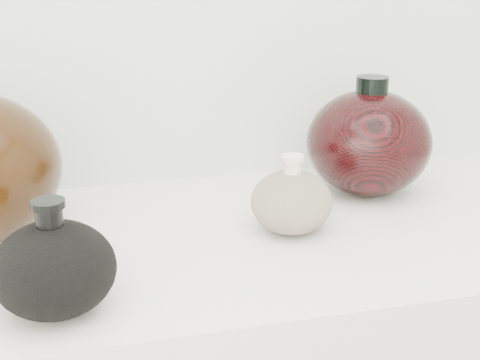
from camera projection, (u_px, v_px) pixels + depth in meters
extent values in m
cube|color=silver|center=(207.00, 245.00, 0.95)|extent=(1.20, 0.50, 0.03)
ellipsoid|color=black|center=(54.00, 269.00, 0.72)|extent=(0.15, 0.15, 0.11)
cylinder|color=black|center=(49.00, 218.00, 0.70)|extent=(0.03, 0.03, 0.03)
cylinder|color=black|center=(48.00, 204.00, 0.70)|extent=(0.04, 0.04, 0.01)
ellipsoid|color=#BCA693|center=(291.00, 202.00, 0.94)|extent=(0.15, 0.15, 0.09)
cylinder|color=beige|center=(292.00, 167.00, 0.92)|extent=(0.03, 0.03, 0.03)
cylinder|color=beige|center=(293.00, 158.00, 0.92)|extent=(0.04, 0.04, 0.01)
ellipsoid|color=black|center=(369.00, 143.00, 1.08)|extent=(0.27, 0.27, 0.17)
cylinder|color=black|center=(372.00, 87.00, 1.05)|extent=(0.07, 0.07, 0.03)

